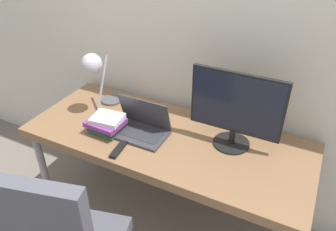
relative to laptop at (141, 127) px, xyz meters
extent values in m
cube|color=beige|center=(0.15, 0.46, 0.47)|extent=(8.00, 0.05, 2.60)
cube|color=brown|center=(0.15, 0.04, -0.08)|extent=(1.76, 0.71, 0.06)
cylinder|color=gray|center=(-0.67, -0.25, -0.47)|extent=(0.05, 0.05, 0.72)
cylinder|color=gray|center=(-0.67, 0.34, -0.47)|extent=(0.05, 0.05, 0.72)
cylinder|color=gray|center=(0.97, 0.34, -0.47)|extent=(0.05, 0.05, 0.72)
cube|color=#38383D|center=(0.00, -0.03, -0.04)|extent=(0.34, 0.22, 0.02)
cube|color=#2D2D33|center=(0.00, -0.03, -0.03)|extent=(0.29, 0.13, 0.00)
cube|color=#38383D|center=(0.00, 0.05, 0.07)|extent=(0.34, 0.07, 0.21)
cube|color=silver|center=(0.00, 0.05, 0.07)|extent=(0.31, 0.06, 0.18)
cylinder|color=black|center=(0.53, 0.15, -0.04)|extent=(0.22, 0.22, 0.01)
cylinder|color=black|center=(0.53, 0.15, 0.01)|extent=(0.04, 0.04, 0.09)
cube|color=black|center=(0.53, 0.15, 0.23)|extent=(0.53, 0.02, 0.37)
cube|color=black|center=(0.53, 0.14, 0.23)|extent=(0.50, 0.00, 0.34)
cylinder|color=#4C4C51|center=(-0.39, 0.24, -0.04)|extent=(0.15, 0.15, 0.02)
cylinder|color=#99999E|center=(-0.39, 0.16, 0.14)|extent=(0.02, 0.17, 0.34)
sphere|color=#B2B2B7|center=(-0.39, 0.08, 0.31)|extent=(0.13, 0.13, 0.13)
cube|color=#286B47|center=(-0.20, -0.07, -0.03)|extent=(0.20, 0.16, 0.03)
cube|color=#B2382D|center=(-0.21, -0.07, -0.01)|extent=(0.21, 0.13, 0.03)
cube|color=#753384|center=(-0.20, -0.09, 0.02)|extent=(0.22, 0.18, 0.03)
cube|color=silver|center=(-0.19, -0.08, 0.05)|extent=(0.20, 0.17, 0.03)
cube|color=black|center=(-0.03, -0.21, -0.04)|extent=(0.06, 0.16, 0.02)
camera|label=1|loc=(0.89, -1.40, 1.16)|focal=35.00mm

